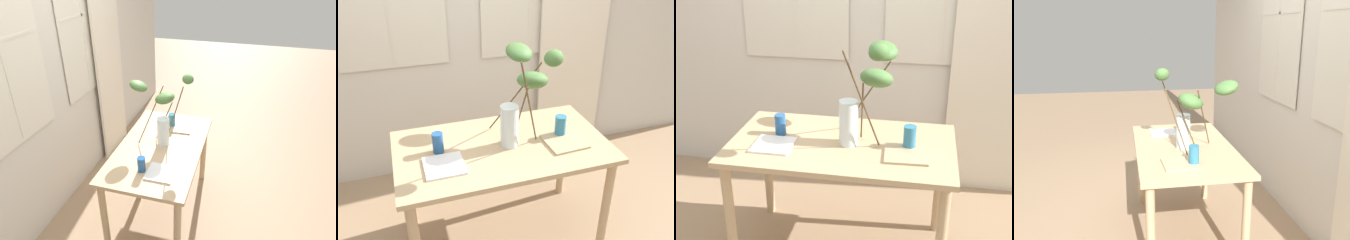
{
  "view_description": "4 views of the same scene",
  "coord_description": "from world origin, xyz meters",
  "views": [
    {
      "loc": [
        -2.21,
        -0.7,
        2.32
      ],
      "look_at": [
        0.1,
        -0.04,
        1.0
      ],
      "focal_mm": 32.04,
      "sensor_mm": 36.0,
      "label": 1
    },
    {
      "loc": [
        -0.56,
        -1.81,
        1.97
      ],
      "look_at": [
        0.02,
        -0.03,
        0.95
      ],
      "focal_mm": 38.57,
      "sensor_mm": 36.0,
      "label": 2
    },
    {
      "loc": [
        0.44,
        -2.28,
        1.9
      ],
      "look_at": [
        0.01,
        -0.01,
        0.91
      ],
      "focal_mm": 47.09,
      "sensor_mm": 36.0,
      "label": 3
    },
    {
      "loc": [
        2.62,
        -0.46,
        1.67
      ],
      "look_at": [
        -0.02,
        -0.01,
        0.97
      ],
      "focal_mm": 38.06,
      "sensor_mm": 36.0,
      "label": 4
    }
  ],
  "objects": [
    {
      "name": "curtain_sheer_side",
      "position": [
        0.95,
        0.94,
        1.24
      ],
      "size": [
        0.62,
        0.03,
        2.47
      ],
      "primitive_type": "cube",
      "color": "silver",
      "rests_on": "ground"
    },
    {
      "name": "dining_table",
      "position": [
        0.0,
        0.0,
        0.66
      ],
      "size": [
        1.31,
        0.76,
        0.77
      ],
      "color": "tan",
      "rests_on": "ground"
    },
    {
      "name": "vase_with_branches",
      "position": [
        0.14,
        0.05,
        1.1
      ],
      "size": [
        0.35,
        0.66,
        0.65
      ],
      "color": "silver",
      "rests_on": "dining_table"
    },
    {
      "name": "drinking_glass_blue_left",
      "position": [
        -0.39,
        0.04,
        0.83
      ],
      "size": [
        0.07,
        0.07,
        0.13
      ],
      "primitive_type": "cylinder",
      "color": "#235693",
      "rests_on": "dining_table"
    },
    {
      "name": "drinking_glass_blue_right",
      "position": [
        0.39,
        0.0,
        0.83
      ],
      "size": [
        0.07,
        0.07,
        0.14
      ],
      "primitive_type": "cylinder",
      "color": "teal",
      "rests_on": "dining_table"
    },
    {
      "name": "plate_square_left",
      "position": [
        -0.38,
        -0.12,
        0.77
      ],
      "size": [
        0.23,
        0.23,
        0.01
      ],
      "primitive_type": "cube",
      "rotation": [
        0.0,
        0.0,
        0.0
      ],
      "color": "white",
      "rests_on": "dining_table"
    },
    {
      "name": "plate_square_right",
      "position": [
        0.38,
        -0.09,
        0.77
      ],
      "size": [
        0.25,
        0.25,
        0.01
      ],
      "primitive_type": "cube",
      "rotation": [
        0.0,
        0.0,
        0.06
      ],
      "color": "tan",
      "rests_on": "dining_table"
    }
  ]
}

